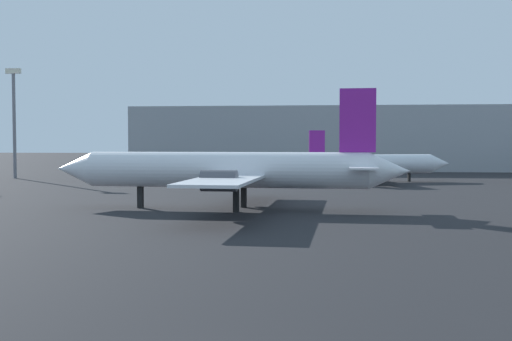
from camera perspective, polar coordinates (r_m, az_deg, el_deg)
airplane_on_taxiway at (r=51.23m, az=-2.43°, el=0.04°), size 30.42×26.95×10.06m
airplane_far_right at (r=87.72m, az=10.72°, el=0.59°), size 23.45×20.76×7.34m
light_mast_left at (r=102.76m, az=-21.75°, el=4.80°), size 2.40×0.50×17.21m
terminal_building at (r=130.39m, az=10.55°, el=2.94°), size 96.71×24.22×12.79m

